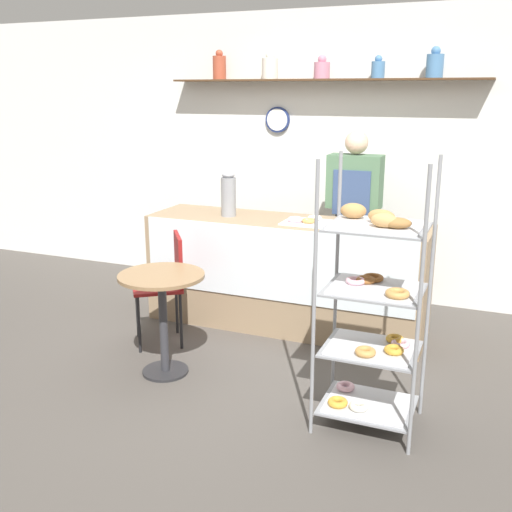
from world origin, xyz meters
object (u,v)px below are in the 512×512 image
at_px(cafe_table, 162,300).
at_px(cafe_chair, 168,277).
at_px(person_worker, 353,217).
at_px(donut_tray_counter, 310,221).
at_px(coffee_carafe, 228,195).
at_px(pastry_rack, 373,308).

bearing_deg(cafe_table, cafe_chair, 116.99).
bearing_deg(person_worker, cafe_chair, -134.24).
relative_size(cafe_chair, donut_tray_counter, 1.82).
distance_m(coffee_carafe, donut_tray_counter, 0.75).
bearing_deg(donut_tray_counter, cafe_chair, -146.21).
distance_m(cafe_chair, coffee_carafe, 0.90).
distance_m(pastry_rack, person_worker, 1.92).
bearing_deg(coffee_carafe, person_worker, 30.40).
bearing_deg(coffee_carafe, pastry_rack, -40.01).
bearing_deg(cafe_table, pastry_rack, -4.56).
distance_m(cafe_table, coffee_carafe, 1.29).
distance_m(cafe_table, donut_tray_counter, 1.40).
relative_size(person_worker, cafe_table, 2.20).
relative_size(pastry_rack, coffee_carafe, 4.32).
bearing_deg(coffee_carafe, cafe_table, -88.95).
xyz_separation_m(pastry_rack, cafe_table, (-1.50, 0.12, -0.20)).
distance_m(pastry_rack, coffee_carafe, 2.01).
height_order(person_worker, donut_tray_counter, person_worker).
height_order(person_worker, cafe_table, person_worker).
xyz_separation_m(person_worker, cafe_chair, (-1.18, -1.22, -0.34)).
bearing_deg(pastry_rack, cafe_chair, 160.59).
bearing_deg(person_worker, cafe_table, -118.53).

